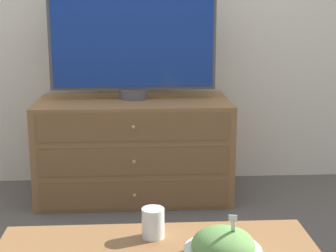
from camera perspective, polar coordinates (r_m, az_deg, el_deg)
ground_plane at (r=3.57m, az=-4.62°, el=-5.81°), size 12.00×12.00×0.00m
dresser at (r=3.18m, az=-3.76°, el=-2.47°), size 1.16×0.58×0.60m
tv at (r=3.12m, az=-3.94°, el=10.09°), size 1.00×0.17×0.75m
takeout_bowl at (r=1.60m, az=6.11°, el=-13.40°), size 0.23×0.23×0.18m
drink_cup at (r=1.74m, az=-1.66°, el=-10.88°), size 0.08×0.08×0.10m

